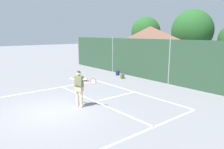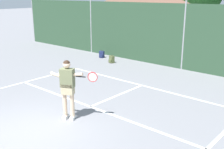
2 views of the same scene
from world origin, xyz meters
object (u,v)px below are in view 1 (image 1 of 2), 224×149
object	(u,v)px
tennis_player	(79,86)
tennis_ball	(89,89)
backpack_olive	(122,76)
backpack_navy	(118,73)

from	to	relation	value
tennis_player	tennis_ball	xyz separation A→B (m)	(-2.45, 2.10, -1.08)
tennis_ball	backpack_olive	distance (m)	4.34
tennis_player	tennis_ball	world-z (taller)	tennis_player
tennis_ball	backpack_navy	bearing A→B (deg)	118.81
backpack_navy	backpack_olive	size ratio (longest dim) A/B	1.00
tennis_player	tennis_ball	size ratio (longest dim) A/B	28.10
tennis_player	tennis_ball	distance (m)	3.40
tennis_player	backpack_olive	world-z (taller)	tennis_player
tennis_ball	backpack_olive	bearing A→B (deg)	107.37
tennis_ball	backpack_navy	distance (m)	5.39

